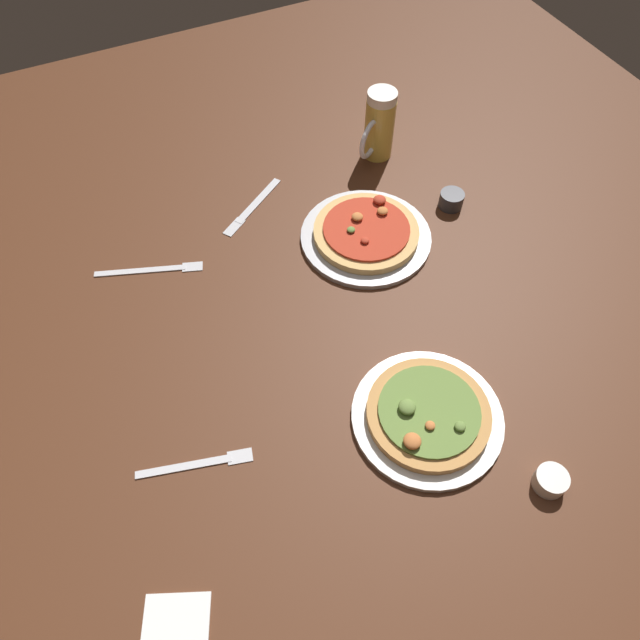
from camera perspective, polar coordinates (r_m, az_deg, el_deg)
ground_plane at (r=1.22m, az=0.00°, el=-0.95°), size 2.40×2.40×0.03m
pizza_plate_near at (r=1.11m, az=10.28°, el=-8.96°), size 0.28×0.28×0.05m
pizza_plate_far at (r=1.35m, az=4.44°, el=8.24°), size 0.29×0.29×0.05m
beer_mug_dark at (r=1.53m, az=5.64°, el=18.02°), size 0.12×0.10×0.18m
ramekin_sauce at (r=1.11m, az=21.23°, el=-14.16°), size 0.06×0.06×0.03m
ramekin_butter at (r=1.46m, az=12.48°, el=11.20°), size 0.06×0.06×0.04m
fork_left at (r=1.35m, az=-15.85°, el=4.68°), size 0.23×0.10×0.01m
knife_right at (r=1.44m, az=-6.48°, el=10.78°), size 0.19×0.14×0.01m
fork_spare at (r=1.09m, az=-11.65°, el=-13.35°), size 0.20×0.07×0.01m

